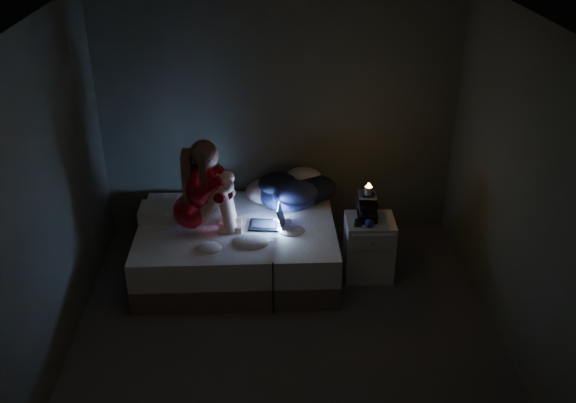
{
  "coord_description": "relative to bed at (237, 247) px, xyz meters",
  "views": [
    {
      "loc": [
        -0.17,
        -4.2,
        3.52
      ],
      "look_at": [
        0.05,
        1.0,
        0.8
      ],
      "focal_mm": 39.89,
      "sensor_mm": 36.0,
      "label": 1
    }
  ],
  "objects": [
    {
      "name": "candle",
      "position": [
        1.22,
        -0.12,
        0.65
      ],
      "size": [
        0.07,
        0.07,
        0.08
      ],
      "primitive_type": "cylinder",
      "color": "beige",
      "rests_on": "book_stack"
    },
    {
      "name": "floor",
      "position": [
        0.44,
        -1.1,
        -0.27
      ],
      "size": [
        3.6,
        3.8,
        0.02
      ],
      "primitive_type": "cube",
      "color": "#44403E",
      "rests_on": "ground"
    },
    {
      "name": "wall_front",
      "position": [
        0.44,
        -3.01,
        1.04
      ],
      "size": [
        3.6,
        0.02,
        2.6
      ],
      "primitive_type": "cube",
      "color": "#494D3E",
      "rests_on": "ground"
    },
    {
      "name": "clothes_pile",
      "position": [
        0.51,
        0.37,
        0.45
      ],
      "size": [
        0.64,
        0.51,
        0.38
      ],
      "primitive_type": null,
      "rotation": [
        0.0,
        0.0,
        0.0
      ],
      "color": "#1B1940",
      "rests_on": "bed"
    },
    {
      "name": "wall_back",
      "position": [
        0.44,
        0.81,
        1.04
      ],
      "size": [
        3.6,
        0.02,
        2.6
      ],
      "primitive_type": "cube",
      "color": "#494D3E",
      "rests_on": "ground"
    },
    {
      "name": "laptop",
      "position": [
        0.28,
        -0.04,
        0.37
      ],
      "size": [
        0.35,
        0.27,
        0.23
      ],
      "primitive_type": null,
      "rotation": [
        0.0,
        0.0,
        -0.11
      ],
      "color": "black",
      "rests_on": "bed"
    },
    {
      "name": "blue_orb",
      "position": [
        1.23,
        -0.26,
        0.39
      ],
      "size": [
        0.08,
        0.08,
        0.08
      ],
      "primitive_type": "sphere",
      "color": "navy",
      "rests_on": "nightstand"
    },
    {
      "name": "wall_right",
      "position": [
        2.25,
        -1.1,
        1.04
      ],
      "size": [
        0.02,
        3.8,
        2.6
      ],
      "primitive_type": "cube",
      "color": "#494D3E",
      "rests_on": "ground"
    },
    {
      "name": "woman",
      "position": [
        -0.4,
        -0.06,
        0.7
      ],
      "size": [
        0.56,
        0.37,
        0.89
      ],
      "primitive_type": null,
      "rotation": [
        0.0,
        0.0,
        0.01
      ],
      "color": "#870400",
      "rests_on": "bed"
    },
    {
      "name": "bed",
      "position": [
        0.0,
        0.0,
        0.0
      ],
      "size": [
        1.86,
        1.4,
        0.51
      ],
      "primitive_type": null,
      "color": "#B4AE9E",
      "rests_on": "ground"
    },
    {
      "name": "ceiling",
      "position": [
        0.44,
        -1.1,
        2.35
      ],
      "size": [
        3.6,
        3.8,
        0.02
      ],
      "primitive_type": "cube",
      "color": "silver",
      "rests_on": "ground"
    },
    {
      "name": "book_stack",
      "position": [
        1.22,
        -0.12,
        0.48
      ],
      "size": [
        0.19,
        0.25,
        0.26
      ],
      "primitive_type": null,
      "color": "black",
      "rests_on": "nightstand"
    },
    {
      "name": "pillow",
      "position": [
        -0.71,
        0.16,
        0.32
      ],
      "size": [
        0.44,
        0.31,
        0.13
      ],
      "primitive_type": "cube",
      "color": "white",
      "rests_on": "bed"
    },
    {
      "name": "wall_left",
      "position": [
        -1.37,
        -1.1,
        1.04
      ],
      "size": [
        0.02,
        3.8,
        2.6
      ],
      "primitive_type": "cube",
      "color": "#494D3E",
      "rests_on": "ground"
    },
    {
      "name": "phone",
      "position": [
        1.14,
        -0.19,
        0.35
      ],
      "size": [
        0.1,
        0.15,
        0.01
      ],
      "primitive_type": "cube",
      "rotation": [
        0.0,
        0.0,
        -0.2
      ],
      "color": "black",
      "rests_on": "nightstand"
    },
    {
      "name": "nightstand",
      "position": [
        1.26,
        -0.13,
        0.05
      ],
      "size": [
        0.46,
        0.42,
        0.6
      ],
      "primitive_type": "cube",
      "rotation": [
        0.0,
        0.0,
        -0.03
      ],
      "color": "silver",
      "rests_on": "ground"
    }
  ]
}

